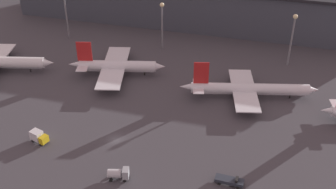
{
  "coord_description": "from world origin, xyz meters",
  "views": [
    {
      "loc": [
        41.59,
        -90.31,
        77.5
      ],
      "look_at": [
        10.73,
        19.2,
        6.0
      ],
      "focal_mm": 45.0,
      "sensor_mm": 36.0,
      "label": 1
    }
  ],
  "objects_px": {
    "service_vehicle_1": "(230,181)",
    "service_vehicle_3": "(39,137)",
    "service_vehicle_0": "(119,174)",
    "airplane_1": "(116,66)",
    "airplane_2": "(248,89)"
  },
  "relations": [
    {
      "from": "airplane_1",
      "to": "service_vehicle_1",
      "type": "bearing_deg",
      "value": -56.56
    },
    {
      "from": "airplane_1",
      "to": "airplane_2",
      "type": "bearing_deg",
      "value": -16.71
    },
    {
      "from": "airplane_2",
      "to": "service_vehicle_1",
      "type": "bearing_deg",
      "value": -103.0
    },
    {
      "from": "airplane_1",
      "to": "airplane_2",
      "type": "xyz_separation_m",
      "value": [
        48.91,
        -2.66,
        -0.25
      ]
    },
    {
      "from": "airplane_2",
      "to": "service_vehicle_0",
      "type": "height_order",
      "value": "airplane_2"
    },
    {
      "from": "service_vehicle_1",
      "to": "service_vehicle_3",
      "type": "relative_size",
      "value": 1.29
    },
    {
      "from": "airplane_1",
      "to": "service_vehicle_3",
      "type": "bearing_deg",
      "value": -112.63
    },
    {
      "from": "airplane_2",
      "to": "service_vehicle_3",
      "type": "distance_m",
      "value": 69.41
    },
    {
      "from": "airplane_2",
      "to": "service_vehicle_0",
      "type": "distance_m",
      "value": 56.62
    },
    {
      "from": "service_vehicle_3",
      "to": "airplane_1",
      "type": "bearing_deg",
      "value": 97.31
    },
    {
      "from": "service_vehicle_0",
      "to": "service_vehicle_3",
      "type": "relative_size",
      "value": 1.01
    },
    {
      "from": "airplane_1",
      "to": "service_vehicle_3",
      "type": "height_order",
      "value": "airplane_1"
    },
    {
      "from": "service_vehicle_1",
      "to": "service_vehicle_3",
      "type": "bearing_deg",
      "value": -179.81
    },
    {
      "from": "airplane_2",
      "to": "service_vehicle_3",
      "type": "xyz_separation_m",
      "value": [
        -55.87,
        -41.16,
        -1.31
      ]
    },
    {
      "from": "airplane_2",
      "to": "airplane_1",
      "type": "bearing_deg",
      "value": 163.29
    }
  ]
}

